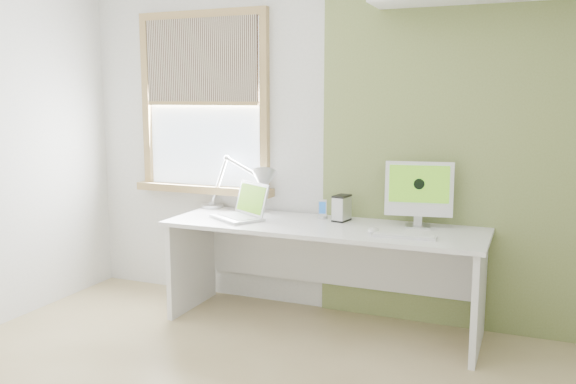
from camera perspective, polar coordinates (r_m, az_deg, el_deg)
The scene contains 11 objects.
room at distance 2.86m, azimuth -8.10°, elevation 2.91°, with size 4.04×3.54×2.64m.
accent_wall at distance 4.22m, azimuth 16.41°, elevation 4.57°, with size 2.00×0.02×2.60m, color olive.
window at distance 4.83m, azimuth -8.06°, elevation 8.26°, with size 1.20×0.14×1.42m.
desk at distance 4.24m, azimuth 3.54°, elevation -5.55°, with size 2.20×0.70×0.73m.
desk_lamp at distance 4.52m, azimuth -3.28°, elevation 0.76°, with size 0.73×0.36×0.43m.
laptop at distance 4.36m, azimuth -4.27°, elevation -1.67°, with size 0.47×0.44×0.26m.
phone_dock at distance 4.35m, azimuth 3.29°, elevation -2.02°, with size 0.09×0.09×0.14m.
external_drive at distance 4.26m, azimuth 5.11°, elevation -1.53°, with size 0.11×0.16×0.19m.
imac at distance 4.14m, azimuth 12.30°, elevation 0.16°, with size 0.46×0.18×0.44m.
keyboard at distance 3.84m, azimuth 10.93°, elevation -4.10°, with size 0.41×0.14×0.02m.
mouse at distance 3.93m, azimuth 8.10°, elevation -3.60°, with size 0.07×0.11×0.03m, color white.
Camera 1 is at (1.45, -2.44, 1.60)m, focal length 37.51 mm.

